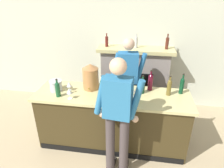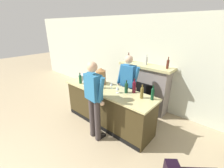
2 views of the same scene
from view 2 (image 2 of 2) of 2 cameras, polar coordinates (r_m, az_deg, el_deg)
name	(u,v)px [view 2 (image 2 of 2)]	position (r m, az deg, el deg)	size (l,w,h in m)	color
wall_back_panel	(147,63)	(4.73, 13.15, 7.73)	(12.00, 0.07, 2.75)	beige
bar_counter	(108,106)	(3.93, -1.59, -8.50)	(2.51, 0.75, 0.98)	#382D16
fireplace_stone	(144,87)	(4.66, 12.24, -1.05)	(1.59, 0.52, 1.70)	gray
person_customer	(94,99)	(3.20, -6.87, -5.64)	(0.66, 0.33, 1.81)	#403738
person_bartender	(128,85)	(4.02, 6.02, -0.24)	(0.66, 0.33, 1.76)	#3B3A46
copper_dispenser	(101,76)	(3.98, -4.29, 3.10)	(0.27, 0.31, 0.44)	#B07442
ice_bucket_steel	(83,78)	(4.32, -10.92, 2.41)	(0.21, 0.21, 0.18)	silver
wine_bottle_merlot_tall	(126,87)	(3.47, 5.47, -1.26)	(0.08, 0.08, 0.31)	#113924
wine_bottle_burgundy_dark	(80,79)	(4.12, -12.01, 2.01)	(0.07, 0.07, 0.30)	#174C2B
wine_bottle_chardonnay_pale	(134,86)	(3.50, 8.43, -0.88)	(0.08, 0.08, 0.35)	#520E20
wine_bottle_cabernet_heavy	(102,83)	(3.71, -3.92, 0.54)	(0.07, 0.07, 0.34)	#115424
wine_bottle_rose_blush	(142,92)	(3.26, 11.34, -3.01)	(0.07, 0.07, 0.33)	brown
wine_bottle_port_short	(153,93)	(3.25, 15.22, -3.41)	(0.07, 0.07, 0.34)	#0D3B21
wine_glass_front_left	(84,81)	(3.94, -10.70, 1.09)	(0.08, 0.08, 0.17)	silver
wine_glass_near_bucket	(89,78)	(4.17, -8.73, 2.13)	(0.09, 0.09, 0.15)	silver
wine_glass_by_dispenser	(117,88)	(3.46, 2.10, -1.59)	(0.08, 0.08, 0.17)	silver
wine_glass_mid_counter	(111,84)	(3.71, -0.27, -0.03)	(0.08, 0.08, 0.16)	silver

